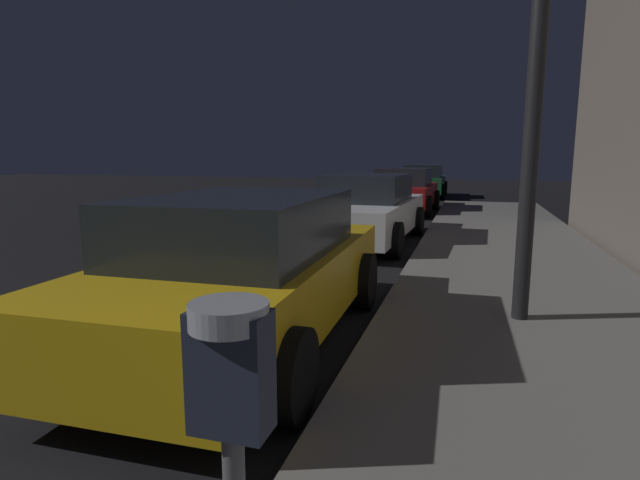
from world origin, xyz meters
name	(u,v)px	position (x,y,z in m)	size (l,w,h in m)	color
parking_meter	(232,427)	(4.37, -0.36, 1.14)	(0.19, 0.19, 1.30)	#59595B
car_yellow_cab	(245,269)	(2.85, 2.91, 0.72)	(2.13, 4.37, 1.43)	gold
car_white	(367,210)	(2.85, 8.77, 0.70)	(2.09, 4.59, 1.43)	silver
car_red	(404,191)	(2.85, 14.90, 0.71)	(2.07, 4.12, 1.43)	maroon
car_green	(423,181)	(2.85, 21.58, 0.72)	(2.05, 4.34, 1.43)	#19592D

